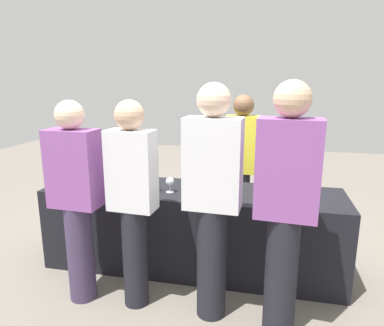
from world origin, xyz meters
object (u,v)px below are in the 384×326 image
Objects in this scene: wine_bottle_1 at (98,171)px; wine_glass_0 at (155,181)px; wine_glass_1 at (170,182)px; server_pouring at (242,164)px; guest_2 at (213,196)px; wine_bottle_3 at (131,170)px; guest_3 at (286,204)px; guest_0 at (76,196)px; menu_board at (125,181)px; guest_1 at (133,197)px; wine_glass_3 at (279,189)px; wine_bottle_4 at (193,172)px; wine_bottle_0 at (92,169)px; wine_bottle_2 at (120,168)px; wine_glass_2 at (233,186)px.

wine_bottle_1 is 0.67m from wine_glass_0.
wine_glass_1 is 0.09× the size of server_pouring.
wine_bottle_3 is at bearing 142.59° from guest_2.
wine_glass_0 is at bearing 154.89° from guest_3.
menu_board is at bearing 104.47° from guest_0.
wine_bottle_1 is 0.95× the size of wine_bottle_3.
wine_bottle_1 is 0.97m from guest_1.
wine_glass_3 is at bearing -11.67° from wine_bottle_3.
guest_3 reaches higher than wine_bottle_4.
server_pouring is at bearing 22.05° from wine_bottle_1.
wine_glass_0 is 0.08× the size of guest_3.
wine_bottle_0 is 0.79m from wine_glass_0.
wine_bottle_4 is at bearing 0.39° from wine_bottle_2.
wine_bottle_2 is (0.29, 0.03, 0.01)m from wine_bottle_0.
guest_3 reaches higher than wine_bottle_3.
wine_bottle_3 is 0.34× the size of menu_board.
wine_bottle_4 reaches higher than menu_board.
wine_bottle_3 reaches higher than wine_bottle_1.
wine_bottle_1 is at bearing -151.42° from wine_bottle_2.
guest_1 is at bearing -67.11° from wine_bottle_3.
guest_1 is at bearing -47.73° from wine_bottle_1.
menu_board is (-0.81, 1.19, -0.38)m from wine_glass_0.
wine_glass_2 is at bearing 172.56° from wine_glass_3.
wine_glass_3 is at bearing -29.66° from menu_board.
wine_bottle_4 reaches higher than wine_glass_0.
wine_glass_1 is 1.00× the size of wine_glass_2.
server_pouring is 1.70× the size of menu_board.
wine_bottle_4 is 0.21× the size of server_pouring.
wine_glass_1 is at bearing 151.27° from guest_3.
wine_bottle_4 is at bearing 62.99° from wine_glass_1.
guest_3 is at bearing -25.39° from wine_bottle_0.
wine_glass_0 is at bearing -52.06° from menu_board.
wine_glass_2 is at bearing 83.09° from guest_2.
wine_bottle_0 is at bearing -177.94° from wine_bottle_4.
guest_2 is at bearing -30.37° from wine_bottle_0.
guest_0 is (0.20, -0.74, -0.00)m from wine_bottle_1.
wine_bottle_1 is at bearing 108.05° from guest_0.
wine_bottle_3 is 2.30× the size of wine_glass_2.
wine_bottle_4 is 0.19× the size of guest_2.
guest_2 is (0.32, -0.83, 0.06)m from wine_bottle_4.
guest_2 is (1.25, -0.72, 0.07)m from wine_bottle_1.
wine_bottle_2 is at bearing 167.70° from wine_glass_3.
wine_bottle_1 is 0.19× the size of server_pouring.
wine_bottle_2 is 1.18m from wine_glass_2.
guest_3 is at bearing 0.61° from guest_0.
wine_bottle_3 is 0.84m from guest_1.
wine_bottle_2 is 0.94m from guest_1.
guest_1 reaches higher than wine_bottle_0.
wine_glass_3 is 0.09× the size of guest_1.
wine_bottle_0 is 0.92× the size of wine_bottle_4.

